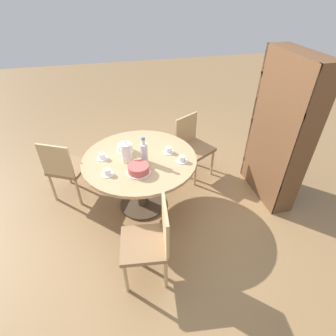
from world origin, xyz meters
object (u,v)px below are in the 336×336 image
(water_bottle, at_px, (144,153))
(cup_b, at_px, (102,157))
(chair_b, at_px, (150,240))
(chair_c, at_px, (192,145))
(cup_a, at_px, (107,172))
(coffee_pot, at_px, (126,152))
(bookshelf, at_px, (278,135))
(chair_a, at_px, (66,167))
(cake_main, at_px, (138,169))
(cup_d, at_px, (169,150))
(cup_c, at_px, (182,159))
(cake_second, at_px, (125,148))

(water_bottle, xyz_separation_m, cup_b, (-0.17, -0.45, -0.10))
(chair_b, bearing_deg, chair_c, 156.75)
(water_bottle, height_order, cup_a, water_bottle)
(chair_b, distance_m, cup_a, 0.84)
(coffee_pot, bearing_deg, bookshelf, 86.69)
(chair_a, distance_m, water_bottle, 1.11)
(cake_main, relative_size, cup_d, 1.92)
(coffee_pot, height_order, cake_main, coffee_pot)
(cup_c, bearing_deg, water_bottle, -102.00)
(cake_main, height_order, cup_a, cake_main)
(chair_c, bearing_deg, cake_main, -166.42)
(chair_a, distance_m, cup_c, 1.47)
(cake_main, bearing_deg, water_bottle, 152.70)
(chair_b, relative_size, coffee_pot, 3.45)
(cup_b, bearing_deg, bookshelf, 84.29)
(cup_a, xyz_separation_m, cup_c, (-0.05, 0.81, 0.00))
(cup_d, bearing_deg, cake_second, -105.57)
(cake_main, bearing_deg, cake_second, -168.14)
(chair_c, relative_size, cake_second, 4.42)
(chair_b, xyz_separation_m, cake_second, (-1.12, -0.08, 0.30))
(chair_a, xyz_separation_m, cup_c, (0.56, 1.33, 0.28))
(cup_c, bearing_deg, cup_b, -106.77)
(coffee_pot, height_order, cup_d, coffee_pot)
(bookshelf, distance_m, water_bottle, 1.59)
(bookshelf, xyz_separation_m, cake_second, (-0.29, -1.78, -0.10))
(cake_main, xyz_separation_m, cake_second, (-0.44, -0.09, 0.00))
(cup_a, relative_size, cup_c, 1.00)
(chair_a, relative_size, cup_d, 6.64)
(cup_b, distance_m, cup_d, 0.75)
(chair_c, distance_m, cake_second, 1.05)
(coffee_pot, distance_m, cup_b, 0.30)
(cake_second, height_order, cup_d, cake_second)
(cake_second, bearing_deg, coffee_pot, -0.31)
(bookshelf, relative_size, cup_b, 13.75)
(cake_main, bearing_deg, cup_a, -97.20)
(bookshelf, height_order, water_bottle, bookshelf)
(chair_a, height_order, bookshelf, bookshelf)
(chair_c, height_order, bookshelf, bookshelf)
(coffee_pot, height_order, cup_a, coffee_pot)
(cake_main, bearing_deg, cup_b, -134.20)
(coffee_pot, distance_m, cake_main, 0.27)
(bookshelf, xyz_separation_m, water_bottle, (-0.03, -1.59, -0.02))
(chair_b, distance_m, cake_second, 1.17)
(chair_c, height_order, cup_c, chair_c)
(cake_main, xyz_separation_m, cup_d, (-0.30, 0.39, -0.02))
(cake_main, relative_size, cake_second, 1.28)
(water_bottle, bearing_deg, cake_second, -144.79)
(chair_c, xyz_separation_m, cake_second, (0.35, -0.95, 0.30))
(bookshelf, xyz_separation_m, cake_main, (0.14, -1.68, -0.10))
(cup_a, height_order, cup_d, same)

